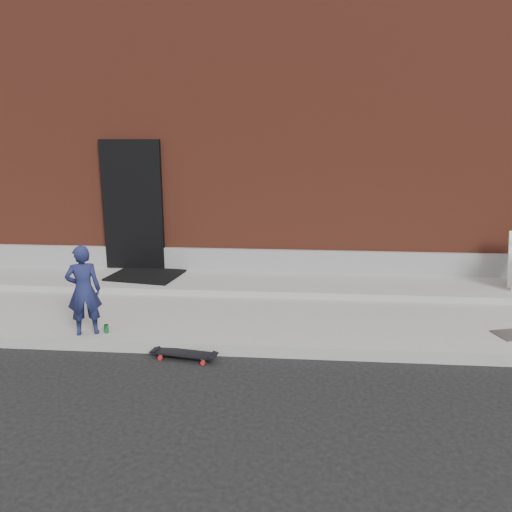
# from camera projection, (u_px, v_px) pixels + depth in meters

# --- Properties ---
(ground) EXTENTS (80.00, 80.00, 0.00)m
(ground) POSITION_uv_depth(u_px,v_px,m) (272.00, 358.00, 5.95)
(ground) COLOR black
(ground) RESTS_ON ground
(sidewalk) EXTENTS (20.00, 3.00, 0.15)m
(sidewalk) POSITION_uv_depth(u_px,v_px,m) (278.00, 310.00, 7.38)
(sidewalk) COLOR gray
(sidewalk) RESTS_ON ground
(apron) EXTENTS (20.00, 1.20, 0.10)m
(apron) POSITION_uv_depth(u_px,v_px,m) (280.00, 284.00, 8.22)
(apron) COLOR gray
(apron) RESTS_ON sidewalk
(building) EXTENTS (20.00, 8.10, 5.00)m
(building) POSITION_uv_depth(u_px,v_px,m) (288.00, 139.00, 12.13)
(building) COLOR #60281A
(building) RESTS_ON ground
(child) EXTENTS (0.49, 0.40, 1.14)m
(child) POSITION_uv_depth(u_px,v_px,m) (84.00, 290.00, 6.16)
(child) COLOR #191D46
(child) RESTS_ON sidewalk
(skateboard) EXTENTS (0.80, 0.32, 0.09)m
(skateboard) POSITION_uv_depth(u_px,v_px,m) (184.00, 354.00, 5.90)
(skateboard) COLOR red
(skateboard) RESTS_ON ground
(soda_can) EXTENTS (0.07, 0.07, 0.11)m
(soda_can) POSITION_uv_depth(u_px,v_px,m) (106.00, 329.00, 6.31)
(soda_can) COLOR #198137
(soda_can) RESTS_ON sidewalk
(doormat) EXTENTS (1.26, 1.08, 0.03)m
(doormat) POSITION_uv_depth(u_px,v_px,m) (146.00, 275.00, 8.51)
(doormat) COLOR black
(doormat) RESTS_ON apron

